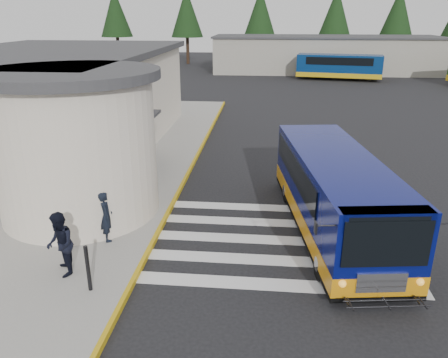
# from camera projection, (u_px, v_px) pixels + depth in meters

# --- Properties ---
(ground) EXTENTS (140.00, 140.00, 0.00)m
(ground) POSITION_uv_depth(u_px,v_px,m) (286.00, 229.00, 14.21)
(ground) COLOR black
(ground) RESTS_ON ground
(sidewalk) EXTENTS (10.00, 34.00, 0.15)m
(sidewalk) POSITION_uv_depth(u_px,v_px,m) (72.00, 175.00, 18.72)
(sidewalk) COLOR gray
(sidewalk) RESTS_ON ground
(curb_strip) EXTENTS (0.12, 34.00, 0.16)m
(curb_strip) POSITION_uv_depth(u_px,v_px,m) (185.00, 179.00, 18.28)
(curb_strip) COLOR gold
(curb_strip) RESTS_ON ground
(station_building) EXTENTS (12.70, 18.70, 4.80)m
(station_building) POSITION_uv_depth(u_px,v_px,m) (54.00, 104.00, 20.72)
(station_building) COLOR beige
(station_building) RESTS_ON ground
(crosswalk) EXTENTS (8.00, 5.35, 0.01)m
(crosswalk) POSITION_uv_depth(u_px,v_px,m) (271.00, 240.00, 13.51)
(crosswalk) COLOR silver
(crosswalk) RESTS_ON ground
(depot_building) EXTENTS (26.40, 8.40, 4.20)m
(depot_building) POSITION_uv_depth(u_px,v_px,m) (325.00, 54.00, 52.03)
(depot_building) COLOR gray
(depot_building) RESTS_ON ground
(tree_line) EXTENTS (58.40, 4.40, 10.00)m
(tree_line) POSITION_uv_depth(u_px,v_px,m) (323.00, 13.00, 57.81)
(tree_line) COLOR black
(tree_line) RESTS_ON ground
(transit_bus) EXTENTS (3.84, 9.07, 2.50)m
(transit_bus) POSITION_uv_depth(u_px,v_px,m) (334.00, 196.00, 13.68)
(transit_bus) COLOR #070D55
(transit_bus) RESTS_ON ground
(pedestrian_a) EXTENTS (0.58, 0.67, 1.56)m
(pedestrian_a) POSITION_uv_depth(u_px,v_px,m) (106.00, 216.00, 12.95)
(pedestrian_a) COLOR black
(pedestrian_a) RESTS_ON sidewalk
(pedestrian_b) EXTENTS (0.98, 1.05, 1.73)m
(pedestrian_b) POSITION_uv_depth(u_px,v_px,m) (60.00, 244.00, 11.19)
(pedestrian_b) COLOR black
(pedestrian_b) RESTS_ON sidewalk
(bollard) EXTENTS (0.10, 0.10, 1.22)m
(bollard) POSITION_uv_depth(u_px,v_px,m) (88.00, 268.00, 10.61)
(bollard) COLOR black
(bollard) RESTS_ON sidewalk
(far_bus_a) EXTENTS (9.01, 3.93, 2.25)m
(far_bus_a) POSITION_uv_depth(u_px,v_px,m) (339.00, 66.00, 46.07)
(far_bus_a) COLOR navy
(far_bus_a) RESTS_ON ground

